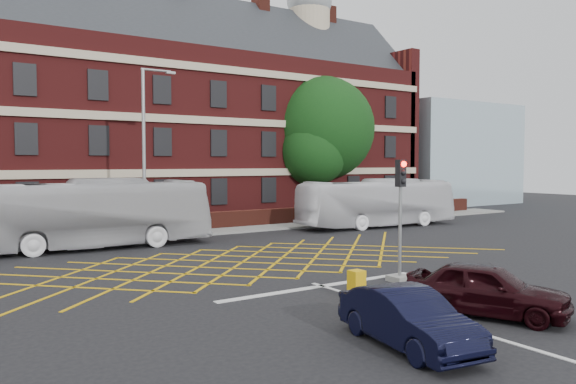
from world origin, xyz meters
TOP-DOWN VIEW (x-y plane):
  - ground at (0.00, 0.00)m, footprint 120.00×120.00m
  - victorian_building at (0.25, 22.00)m, footprint 51.00×12.17m
  - boundary_wall at (0.00, 13.00)m, footprint 56.00×0.50m
  - far_pavement at (0.00, 12.00)m, footprint 60.00×3.00m
  - glass_block at (34.00, 21.00)m, footprint 14.00×10.00m
  - box_junction_hatching at (0.00, 2.00)m, footprint 8.22×8.22m
  - stop_line at (0.00, -3.50)m, footprint 8.00×0.30m
  - centre_line at (0.00, -10.00)m, footprint 0.15×14.00m
  - bus_left at (-4.61, 9.41)m, footprint 12.33×3.46m
  - bus_right at (13.69, 8.51)m, footprint 11.35×3.43m
  - car_navy at (-2.17, -9.53)m, footprint 2.00×4.14m
  - car_maroon at (1.52, -8.87)m, footprint 3.33×4.62m
  - deciduous_tree at (15.27, 16.51)m, footprint 8.16×8.08m
  - traffic_light_near at (2.76, -4.38)m, footprint 0.70×0.70m
  - street_lamp at (-1.32, 9.88)m, footprint 2.25×1.00m
  - utility_cabinet at (-0.24, -5.54)m, footprint 0.42×0.41m

SIDE VIEW (x-z plane):
  - ground at x=0.00m, z-range 0.00..0.00m
  - box_junction_hatching at x=0.00m, z-range 0.00..0.02m
  - stop_line at x=0.00m, z-range 0.00..0.02m
  - centre_line at x=0.00m, z-range 0.00..0.02m
  - far_pavement at x=0.00m, z-range 0.00..0.12m
  - utility_cabinet at x=-0.24m, z-range 0.00..0.90m
  - boundary_wall at x=0.00m, z-range 0.00..1.10m
  - car_navy at x=-2.17m, z-range 0.00..1.31m
  - car_maroon at x=1.52m, z-range 0.00..1.46m
  - bus_right at x=13.69m, z-range 0.00..3.12m
  - bus_left at x=-4.61m, z-range 0.00..3.40m
  - traffic_light_near at x=2.76m, z-range -0.37..3.90m
  - street_lamp at x=-1.32m, z-range -1.40..7.63m
  - glass_block at x=34.00m, z-range 0.00..10.00m
  - deciduous_tree at x=15.27m, z-range 0.84..11.72m
  - victorian_building at x=0.25m, z-range -2.36..18.04m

